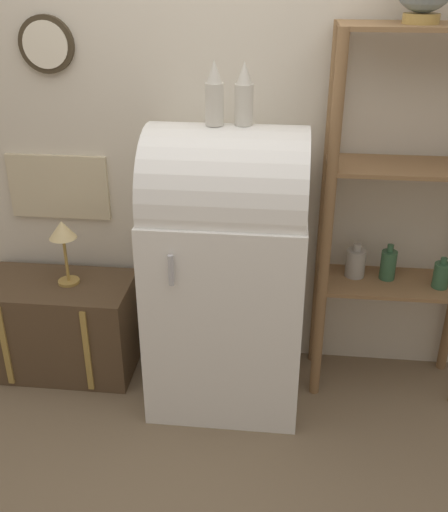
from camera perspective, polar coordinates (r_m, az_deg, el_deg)
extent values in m
plane|color=#7A664C|center=(3.08, -0.18, -14.69)|extent=(12.00, 12.00, 0.00)
cube|color=beige|center=(2.97, 1.06, 13.28)|extent=(7.00, 0.05, 2.70)
cylinder|color=#382D1E|center=(3.09, -16.55, 18.76)|extent=(0.26, 0.03, 0.26)
cylinder|color=beige|center=(3.07, -16.68, 18.71)|extent=(0.22, 0.01, 0.22)
cube|color=#C6B793|center=(3.26, -15.47, 6.36)|extent=(0.53, 0.02, 0.34)
cube|color=white|center=(2.95, 0.28, -4.37)|extent=(0.72, 0.67, 1.03)
cylinder|color=white|center=(2.71, 0.31, 5.85)|extent=(0.71, 0.63, 0.63)
cylinder|color=#B7B7BC|center=(2.51, -5.08, -1.36)|extent=(0.02, 0.02, 0.14)
cube|color=brown|center=(3.36, -15.28, -6.40)|extent=(0.78, 0.42, 0.52)
cube|color=#AD8942|center=(3.28, -20.15, -8.07)|extent=(0.03, 0.01, 0.47)
cube|color=#AD8942|center=(3.12, -12.91, -8.88)|extent=(0.03, 0.01, 0.47)
cylinder|color=olive|center=(2.77, 9.77, 1.98)|extent=(0.05, 0.05, 1.79)
cylinder|color=olive|center=(3.04, 9.54, 4.19)|extent=(0.05, 0.05, 1.79)
cube|color=olive|center=(3.08, 15.76, -2.51)|extent=(0.73, 0.32, 0.02)
cube|color=olive|center=(2.85, 17.22, 8.07)|extent=(0.73, 0.32, 0.02)
cube|color=olive|center=(2.73, 18.97, 20.00)|extent=(0.73, 0.32, 0.02)
cylinder|color=#335B3D|center=(3.06, 15.36, -0.84)|extent=(0.08, 0.08, 0.15)
cylinder|color=#335B3D|center=(3.02, 15.57, 0.72)|extent=(0.03, 0.03, 0.04)
cylinder|color=#9E998E|center=(3.05, 12.41, -0.67)|extent=(0.10, 0.10, 0.14)
cylinder|color=#9E998E|center=(3.01, 12.57, 0.82)|extent=(0.04, 0.04, 0.04)
cylinder|color=#335B3D|center=(3.06, 19.98, -1.75)|extent=(0.08, 0.08, 0.13)
cylinder|color=#335B3D|center=(3.03, 20.21, -0.44)|extent=(0.03, 0.03, 0.03)
cylinder|color=#AD8942|center=(2.71, 18.26, 20.69)|extent=(0.15, 0.15, 0.04)
cylinder|color=beige|center=(2.60, -0.92, 14.26)|extent=(0.08, 0.08, 0.18)
cone|color=beige|center=(2.58, -0.94, 17.20)|extent=(0.07, 0.07, 0.09)
cylinder|color=beige|center=(2.61, 1.91, 14.21)|extent=(0.08, 0.08, 0.17)
cone|color=beige|center=(2.58, 1.96, 17.07)|extent=(0.07, 0.07, 0.09)
cylinder|color=#AD8942|center=(3.21, -14.55, -2.36)|extent=(0.11, 0.11, 0.02)
cylinder|color=#AD8942|center=(3.15, -14.81, -0.31)|extent=(0.02, 0.02, 0.24)
cone|color=#DBC184|center=(3.09, -15.16, 2.44)|extent=(0.14, 0.14, 0.09)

